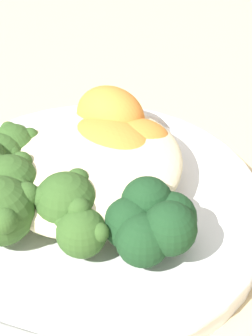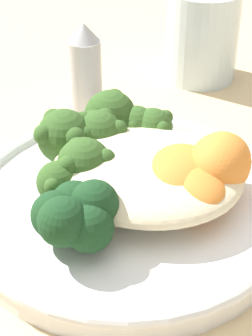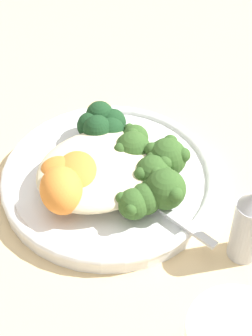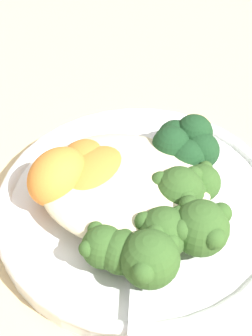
{
  "view_description": "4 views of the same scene",
  "coord_description": "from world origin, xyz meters",
  "px_view_note": "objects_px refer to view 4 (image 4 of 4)",
  "views": [
    {
      "loc": [
        0.24,
        0.15,
        0.27
      ],
      "look_at": [
        -0.03,
        0.03,
        0.04
      ],
      "focal_mm": 60.0,
      "sensor_mm": 36.0,
      "label": 1
    },
    {
      "loc": [
        -0.07,
        0.33,
        0.27
      ],
      "look_at": [
        -0.01,
        0.02,
        0.05
      ],
      "focal_mm": 60.0,
      "sensor_mm": 36.0,
      "label": 2
    },
    {
      "loc": [
        -0.21,
        -0.37,
        0.46
      ],
      "look_at": [
        0.01,
        -0.01,
        0.04
      ],
      "focal_mm": 60.0,
      "sensor_mm": 36.0,
      "label": 3
    },
    {
      "loc": [
        0.08,
        -0.28,
        0.37
      ],
      "look_at": [
        -0.02,
        0.02,
        0.04
      ],
      "focal_mm": 60.0,
      "sensor_mm": 36.0,
      "label": 4
    }
  ],
  "objects_px": {
    "broccoli_stalk_1": "(126,236)",
    "broccoli_stalk_5": "(173,190)",
    "plate": "(140,208)",
    "broccoli_stalk_2": "(146,248)",
    "sweet_potato_chunk_0": "(58,177)",
    "broccoli_stalk_3": "(159,227)",
    "quinoa_mound": "(124,186)",
    "broccoli_stalk_0": "(108,232)",
    "spoon": "(137,263)",
    "sweet_potato_chunk_2": "(98,177)",
    "kale_tuft": "(185,145)",
    "broccoli_stalk_4": "(193,224)",
    "broccoli_stalk_6": "(189,184)",
    "sweet_potato_chunk_1": "(87,165)"
  },
  "relations": [
    {
      "from": "sweet_potato_chunk_1",
      "to": "sweet_potato_chunk_2",
      "type": "relative_size",
      "value": 0.77
    },
    {
      "from": "broccoli_stalk_1",
      "to": "broccoli_stalk_5",
      "type": "height_order",
      "value": "broccoli_stalk_5"
    },
    {
      "from": "broccoli_stalk_6",
      "to": "plate",
      "type": "bearing_deg",
      "value": -166.61
    },
    {
      "from": "sweet_potato_chunk_0",
      "to": "sweet_potato_chunk_2",
      "type": "relative_size",
      "value": 0.79
    },
    {
      "from": "broccoli_stalk_5",
      "to": "broccoli_stalk_6",
      "type": "distance_m",
      "value": 0.02
    },
    {
      "from": "broccoli_stalk_3",
      "to": "broccoli_stalk_5",
      "type": "bearing_deg",
      "value": 134.09
    },
    {
      "from": "kale_tuft",
      "to": "spoon",
      "type": "height_order",
      "value": "kale_tuft"
    },
    {
      "from": "sweet_potato_chunk_2",
      "to": "kale_tuft",
      "type": "distance_m",
      "value": 0.08
    },
    {
      "from": "quinoa_mound",
      "to": "broccoli_stalk_2",
      "type": "xyz_separation_m",
      "value": [
        0.03,
        -0.06,
        0.0
      ]
    },
    {
      "from": "spoon",
      "to": "sweet_potato_chunk_2",
      "type": "bearing_deg",
      "value": -154.31
    },
    {
      "from": "quinoa_mound",
      "to": "broccoli_stalk_2",
      "type": "bearing_deg",
      "value": -57.9
    },
    {
      "from": "broccoli_stalk_4",
      "to": "kale_tuft",
      "type": "relative_size",
      "value": 1.84
    },
    {
      "from": "broccoli_stalk_6",
      "to": "spoon",
      "type": "xyz_separation_m",
      "value": [
        -0.02,
        -0.08,
        -0.01
      ]
    },
    {
      "from": "broccoli_stalk_6",
      "to": "sweet_potato_chunk_2",
      "type": "relative_size",
      "value": 1.29
    },
    {
      "from": "plate",
      "to": "broccoli_stalk_2",
      "type": "height_order",
      "value": "broccoli_stalk_2"
    },
    {
      "from": "broccoli_stalk_0",
      "to": "broccoli_stalk_1",
      "type": "distance_m",
      "value": 0.01
    },
    {
      "from": "sweet_potato_chunk_2",
      "to": "kale_tuft",
      "type": "relative_size",
      "value": 1.22
    },
    {
      "from": "kale_tuft",
      "to": "broccoli_stalk_6",
      "type": "bearing_deg",
      "value": -71.87
    },
    {
      "from": "broccoli_stalk_2",
      "to": "sweet_potato_chunk_0",
      "type": "relative_size",
      "value": 2.08
    },
    {
      "from": "broccoli_stalk_4",
      "to": "sweet_potato_chunk_1",
      "type": "xyz_separation_m",
      "value": [
        -0.1,
        0.04,
        -0.0
      ]
    },
    {
      "from": "quinoa_mound",
      "to": "sweet_potato_chunk_2",
      "type": "xyz_separation_m",
      "value": [
        -0.02,
        0.0,
        0.0
      ]
    },
    {
      "from": "sweet_potato_chunk_0",
      "to": "broccoli_stalk_3",
      "type": "bearing_deg",
      "value": -13.16
    },
    {
      "from": "broccoli_stalk_4",
      "to": "sweet_potato_chunk_2",
      "type": "bearing_deg",
      "value": -169.48
    },
    {
      "from": "broccoli_stalk_5",
      "to": "sweet_potato_chunk_1",
      "type": "relative_size",
      "value": 1.61
    },
    {
      "from": "plate",
      "to": "broccoli_stalk_1",
      "type": "bearing_deg",
      "value": -86.41
    },
    {
      "from": "sweet_potato_chunk_0",
      "to": "sweet_potato_chunk_2",
      "type": "xyz_separation_m",
      "value": [
        0.03,
        0.01,
        -0.01
      ]
    },
    {
      "from": "quinoa_mound",
      "to": "spoon",
      "type": "xyz_separation_m",
      "value": [
        0.03,
        -0.06,
        -0.01
      ]
    },
    {
      "from": "broccoli_stalk_2",
      "to": "kale_tuft",
      "type": "relative_size",
      "value": 1.99
    },
    {
      "from": "broccoli_stalk_3",
      "to": "broccoli_stalk_4",
      "type": "height_order",
      "value": "broccoli_stalk_4"
    },
    {
      "from": "broccoli_stalk_0",
      "to": "kale_tuft",
      "type": "relative_size",
      "value": 1.71
    },
    {
      "from": "broccoli_stalk_2",
      "to": "broccoli_stalk_4",
      "type": "xyz_separation_m",
      "value": [
        0.03,
        0.03,
        0.0
      ]
    },
    {
      "from": "spoon",
      "to": "sweet_potato_chunk_0",
      "type": "bearing_deg",
      "value": -135.35
    },
    {
      "from": "quinoa_mound",
      "to": "broccoli_stalk_6",
      "type": "distance_m",
      "value": 0.05
    },
    {
      "from": "quinoa_mound",
      "to": "broccoli_stalk_2",
      "type": "height_order",
      "value": "broccoli_stalk_2"
    },
    {
      "from": "plate",
      "to": "broccoli_stalk_6",
      "type": "bearing_deg",
      "value": 25.01
    },
    {
      "from": "broccoli_stalk_3",
      "to": "broccoli_stalk_5",
      "type": "height_order",
      "value": "same"
    },
    {
      "from": "broccoli_stalk_1",
      "to": "broccoli_stalk_4",
      "type": "distance_m",
      "value": 0.05
    },
    {
      "from": "sweet_potato_chunk_2",
      "to": "broccoli_stalk_4",
      "type": "bearing_deg",
      "value": -16.95
    },
    {
      "from": "kale_tuft",
      "to": "plate",
      "type": "bearing_deg",
      "value": -113.09
    },
    {
      "from": "sweet_potato_chunk_1",
      "to": "kale_tuft",
      "type": "height_order",
      "value": "kale_tuft"
    },
    {
      "from": "quinoa_mound",
      "to": "sweet_potato_chunk_2",
      "type": "relative_size",
      "value": 1.97
    },
    {
      "from": "broccoli_stalk_0",
      "to": "broccoli_stalk_2",
      "type": "xyz_separation_m",
      "value": [
        0.03,
        -0.01,
        0.0
      ]
    },
    {
      "from": "broccoli_stalk_6",
      "to": "sweet_potato_chunk_0",
      "type": "distance_m",
      "value": 0.1
    },
    {
      "from": "broccoli_stalk_4",
      "to": "sweet_potato_chunk_2",
      "type": "xyz_separation_m",
      "value": [
        -0.08,
        0.03,
        -0.0
      ]
    },
    {
      "from": "broccoli_stalk_5",
      "to": "sweet_potato_chunk_0",
      "type": "height_order",
      "value": "sweet_potato_chunk_0"
    },
    {
      "from": "kale_tuft",
      "to": "sweet_potato_chunk_0",
      "type": "bearing_deg",
      "value": -141.17
    },
    {
      "from": "broccoli_stalk_3",
      "to": "broccoli_stalk_1",
      "type": "bearing_deg",
      "value": -104.86
    },
    {
      "from": "plate",
      "to": "broccoli_stalk_3",
      "type": "relative_size",
      "value": 2.95
    },
    {
      "from": "plate",
      "to": "broccoli_stalk_4",
      "type": "relative_size",
      "value": 2.25
    },
    {
      "from": "quinoa_mound",
      "to": "broccoli_stalk_0",
      "type": "xyz_separation_m",
      "value": [
        0.0,
        -0.05,
        -0.0
      ]
    }
  ]
}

